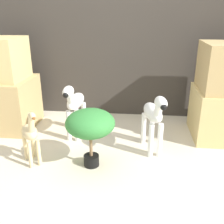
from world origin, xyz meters
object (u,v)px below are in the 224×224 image
at_px(zebra_left, 75,104).
at_px(zebra_right, 154,116).
at_px(giraffe_figurine, 30,134).
at_px(potted_palm_front, 90,125).

bearing_deg(zebra_left, zebra_right, -16.44).
distance_m(zebra_right, giraffe_figurine, 1.18).
xyz_separation_m(zebra_right, giraffe_figurine, (-1.13, -0.34, -0.09)).
bearing_deg(zebra_right, potted_palm_front, -150.37).
bearing_deg(potted_palm_front, giraffe_figurine, -178.24).
relative_size(zebra_right, zebra_left, 1.00).
distance_m(zebra_right, potted_palm_front, 0.66).
xyz_separation_m(giraffe_figurine, potted_palm_front, (0.56, 0.02, 0.11)).
bearing_deg(giraffe_figurine, zebra_left, 65.30).
distance_m(zebra_left, potted_palm_front, 0.64).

